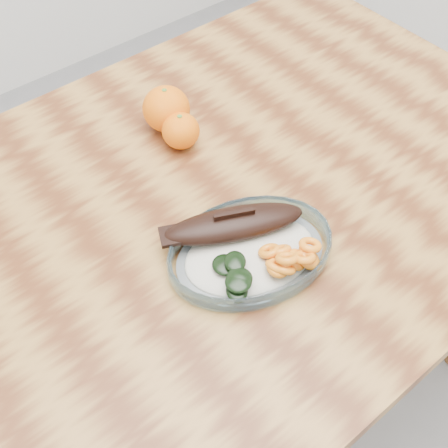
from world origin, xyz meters
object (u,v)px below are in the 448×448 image
(dining_table, at_px, (220,230))
(orange_left, at_px, (166,109))
(plated_meal, at_px, (250,249))
(orange_right, at_px, (181,131))

(dining_table, height_order, orange_left, orange_left)
(plated_meal, bearing_deg, orange_right, 92.18)
(plated_meal, xyz_separation_m, orange_left, (0.07, 0.31, 0.02))
(dining_table, distance_m, orange_right, 0.18)
(plated_meal, height_order, orange_left, orange_left)
(dining_table, xyz_separation_m, orange_left, (0.03, 0.18, 0.14))
(plated_meal, xyz_separation_m, orange_right, (0.06, 0.25, 0.01))
(dining_table, distance_m, plated_meal, 0.18)
(dining_table, distance_m, orange_left, 0.23)
(plated_meal, distance_m, orange_right, 0.26)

